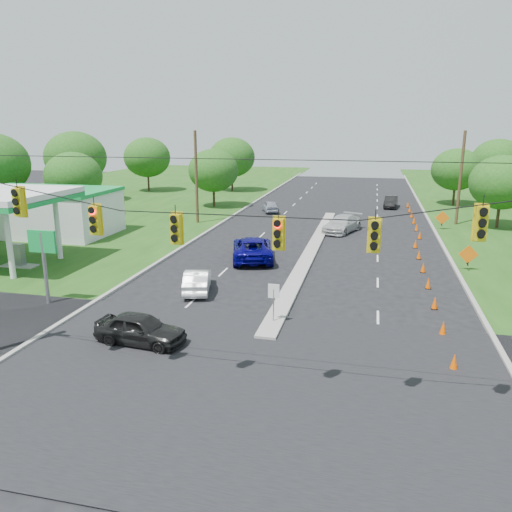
% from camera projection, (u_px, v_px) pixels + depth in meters
% --- Properties ---
extents(ground, '(160.00, 160.00, 0.00)m').
position_uv_depth(ground, '(242.00, 384.00, 18.79)').
color(ground, black).
rests_on(ground, ground).
extents(cross_street, '(160.00, 14.00, 0.02)m').
position_uv_depth(cross_street, '(242.00, 384.00, 18.79)').
color(cross_street, black).
rests_on(cross_street, ground).
extents(curb_left, '(0.25, 110.00, 0.16)m').
position_uv_depth(curb_left, '(221.00, 224.00, 49.28)').
color(curb_left, gray).
rests_on(curb_left, ground).
extents(curb_right, '(0.25, 110.00, 0.16)m').
position_uv_depth(curb_right, '(436.00, 234.00, 44.81)').
color(curb_right, gray).
rests_on(curb_right, ground).
extents(median, '(1.00, 34.00, 0.18)m').
position_uv_depth(median, '(311.00, 251.00, 38.57)').
color(median, gray).
rests_on(median, ground).
extents(median_sign, '(0.55, 0.06, 2.05)m').
position_uv_depth(median_sign, '(274.00, 296.00, 24.07)').
color(median_sign, gray).
rests_on(median_sign, ground).
extents(signal_span, '(25.60, 0.32, 9.00)m').
position_uv_depth(signal_span, '(232.00, 264.00, 16.60)').
color(signal_span, '#422D1C').
rests_on(signal_span, ground).
extents(utility_pole_far_left, '(0.28, 0.28, 9.00)m').
position_uv_depth(utility_pole_far_left, '(196.00, 178.00, 48.67)').
color(utility_pole_far_left, '#422D1C').
rests_on(utility_pole_far_left, ground).
extents(utility_pole_far_right, '(0.28, 0.28, 9.00)m').
position_uv_depth(utility_pole_far_right, '(460.00, 179.00, 47.86)').
color(utility_pole_far_right, '#422D1C').
rests_on(utility_pole_far_right, ground).
extents(gas_station, '(18.40, 19.70, 5.20)m').
position_uv_depth(gas_station, '(34.00, 209.00, 42.43)').
color(gas_station, white).
rests_on(gas_station, ground).
extents(cone_0, '(0.32, 0.32, 0.70)m').
position_uv_depth(cone_0, '(454.00, 362.00, 19.78)').
color(cone_0, '#F25100').
rests_on(cone_0, ground).
extents(cone_1, '(0.32, 0.32, 0.70)m').
position_uv_depth(cone_1, '(443.00, 328.00, 23.07)').
color(cone_1, '#F25100').
rests_on(cone_1, ground).
extents(cone_2, '(0.32, 0.32, 0.70)m').
position_uv_depth(cone_2, '(435.00, 303.00, 26.37)').
color(cone_2, '#F25100').
rests_on(cone_2, ground).
extents(cone_3, '(0.32, 0.32, 0.70)m').
position_uv_depth(cone_3, '(428.00, 283.00, 29.67)').
color(cone_3, '#F25100').
rests_on(cone_3, ground).
extents(cone_4, '(0.32, 0.32, 0.70)m').
position_uv_depth(cone_4, '(423.00, 267.00, 32.96)').
color(cone_4, '#F25100').
rests_on(cone_4, ground).
extents(cone_5, '(0.32, 0.32, 0.70)m').
position_uv_depth(cone_5, '(419.00, 254.00, 36.26)').
color(cone_5, '#F25100').
rests_on(cone_5, ground).
extents(cone_6, '(0.32, 0.32, 0.70)m').
position_uv_depth(cone_6, '(415.00, 244.00, 39.56)').
color(cone_6, '#F25100').
rests_on(cone_6, ground).
extents(cone_7, '(0.32, 0.32, 0.70)m').
position_uv_depth(cone_7, '(420.00, 235.00, 42.72)').
color(cone_7, '#F25100').
rests_on(cone_7, ground).
extents(cone_8, '(0.32, 0.32, 0.70)m').
position_uv_depth(cone_8, '(417.00, 227.00, 46.02)').
color(cone_8, '#F25100').
rests_on(cone_8, ground).
extents(cone_9, '(0.32, 0.32, 0.70)m').
position_uv_depth(cone_9, '(414.00, 220.00, 49.32)').
color(cone_9, '#F25100').
rests_on(cone_9, ground).
extents(cone_10, '(0.32, 0.32, 0.70)m').
position_uv_depth(cone_10, '(412.00, 214.00, 52.61)').
color(cone_10, '#F25100').
rests_on(cone_10, ground).
extents(cone_11, '(0.32, 0.32, 0.70)m').
position_uv_depth(cone_11, '(410.00, 209.00, 55.91)').
color(cone_11, '#F25100').
rests_on(cone_11, ground).
extents(cone_12, '(0.32, 0.32, 0.70)m').
position_uv_depth(cone_12, '(408.00, 205.00, 59.20)').
color(cone_12, '#F25100').
rests_on(cone_12, ground).
extents(work_sign_1, '(1.27, 0.58, 1.37)m').
position_uv_depth(work_sign_1, '(468.00, 255.00, 33.08)').
color(work_sign_1, black).
rests_on(work_sign_1, ground).
extents(work_sign_2, '(1.27, 0.58, 1.37)m').
position_uv_depth(work_sign_2, '(442.00, 218.00, 46.27)').
color(work_sign_2, black).
rests_on(work_sign_2, ground).
extents(tree_2, '(5.88, 5.88, 6.86)m').
position_uv_depth(tree_2, '(73.00, 176.00, 51.70)').
color(tree_2, black).
rests_on(tree_2, ground).
extents(tree_3, '(7.56, 7.56, 8.82)m').
position_uv_depth(tree_3, '(75.00, 158.00, 62.13)').
color(tree_3, black).
rests_on(tree_3, ground).
extents(tree_4, '(6.72, 6.72, 7.84)m').
position_uv_depth(tree_4, '(147.00, 157.00, 72.70)').
color(tree_4, black).
rests_on(tree_4, ground).
extents(tree_5, '(5.88, 5.88, 6.86)m').
position_uv_depth(tree_5, '(213.00, 171.00, 58.46)').
color(tree_5, black).
rests_on(tree_5, ground).
extents(tree_6, '(6.72, 6.72, 7.84)m').
position_uv_depth(tree_6, '(232.00, 157.00, 72.88)').
color(tree_6, black).
rests_on(tree_6, ground).
extents(tree_9, '(5.88, 5.88, 6.86)m').
position_uv_depth(tree_9, '(502.00, 182.00, 46.18)').
color(tree_9, black).
rests_on(tree_9, ground).
extents(tree_11, '(6.72, 6.72, 7.84)m').
position_uv_depth(tree_11, '(498.00, 161.00, 64.92)').
color(tree_11, black).
rests_on(tree_11, ground).
extents(tree_12, '(5.88, 5.88, 6.86)m').
position_uv_depth(tree_12, '(456.00, 170.00, 59.81)').
color(tree_12, black).
rests_on(tree_12, ground).
extents(black_sedan, '(4.27, 2.07, 1.40)m').
position_uv_depth(black_sedan, '(140.00, 329.00, 22.07)').
color(black_sedan, black).
rests_on(black_sedan, ground).
extents(white_sedan, '(2.38, 4.23, 1.32)m').
position_uv_depth(white_sedan, '(197.00, 280.00, 29.14)').
color(white_sedan, white).
rests_on(white_sedan, ground).
extents(blue_pickup, '(4.26, 6.56, 1.68)m').
position_uv_depth(blue_pickup, '(253.00, 248.00, 36.04)').
color(blue_pickup, '#070268').
rests_on(blue_pickup, ground).
extents(silver_car_far, '(3.78, 5.67, 1.53)m').
position_uv_depth(silver_car_far, '(342.00, 224.00, 45.44)').
color(silver_car_far, '#BDBDBD').
rests_on(silver_car_far, ground).
extents(silver_car_oncoming, '(2.75, 4.10, 1.30)m').
position_uv_depth(silver_car_oncoming, '(270.00, 206.00, 55.94)').
color(silver_car_oncoming, '#9399AB').
rests_on(silver_car_oncoming, ground).
extents(dark_car_receding, '(1.80, 4.25, 1.36)m').
position_uv_depth(dark_car_receding, '(391.00, 202.00, 59.10)').
color(dark_car_receding, black).
rests_on(dark_car_receding, ground).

